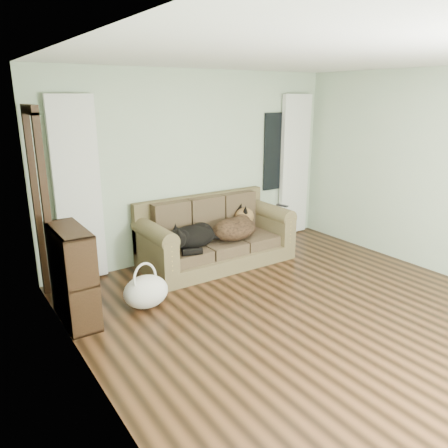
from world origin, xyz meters
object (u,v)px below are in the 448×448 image
dog_shepherd (235,228)px  tote_bag (146,294)px  dog_black_lab (190,238)px  bookshelf (73,275)px  sofa (217,232)px

dog_shepherd → tote_bag: 1.74m
dog_black_lab → bookshelf: size_ratio=0.69×
dog_black_lab → dog_shepherd: 0.72m
dog_shepherd → bookshelf: (-2.33, -0.44, 0.01)m
sofa → dog_black_lab: 0.49m
sofa → tote_bag: sofa is taller
dog_black_lab → bookshelf: bookshelf is taller
bookshelf → dog_shepherd: bearing=8.9°
bookshelf → dog_black_lab: bearing=13.2°
dog_shepherd → tote_bag: (-1.61, -0.58, -0.33)m
bookshelf → sofa: bearing=12.6°
sofa → bookshelf: size_ratio=2.07×
dog_black_lab → dog_shepherd: dog_shepherd is taller
sofa → dog_black_lab: (-0.48, -0.10, 0.03)m
sofa → dog_shepherd: size_ratio=2.79×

